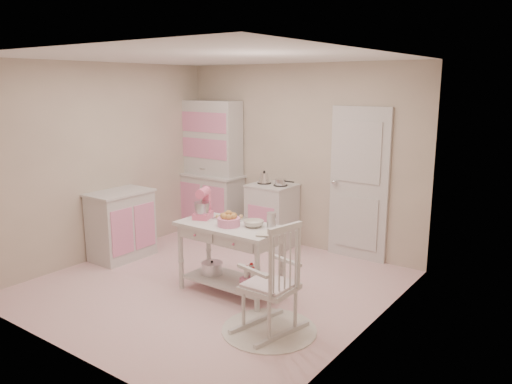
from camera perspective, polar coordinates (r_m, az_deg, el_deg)
room_shell at (r=5.57m, az=-5.20°, el=5.29°), size 3.84×3.84×2.62m
door at (r=6.73m, az=11.68°, el=0.88°), size 0.82×0.05×2.04m
hutch at (r=7.85m, az=-5.20°, el=2.82°), size 1.06×0.50×2.08m
stove at (r=7.21m, az=1.85°, el=-2.69°), size 0.62×0.57×0.92m
base_cabinet at (r=6.97m, az=-15.16°, el=-3.64°), size 0.54×0.84×0.92m
lace_rug at (r=4.98m, az=1.52°, el=-15.46°), size 0.92×0.92×0.01m
rocking_chair at (r=4.75m, az=1.56°, el=-9.63°), size 0.62×0.81×1.10m
work_table at (r=5.65m, az=-2.91°, el=-7.63°), size 1.20×0.60×0.80m
stand_mixer at (r=5.76m, az=-6.11°, el=-1.37°), size 0.29×0.33×0.34m
cookie_tray at (r=5.75m, az=-3.00°, el=-3.01°), size 0.34×0.24×0.02m
bread_basket at (r=5.46m, az=-3.13°, el=-3.43°), size 0.25×0.25×0.09m
mixing_bowl at (r=5.42m, az=-0.29°, el=-3.64°), size 0.22×0.22×0.07m
metal_pitcher at (r=5.37m, az=1.77°, el=-3.24°), size 0.10×0.10×0.17m
recipe_book at (r=5.17m, az=0.11°, el=-4.74°), size 0.22×0.24×0.02m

